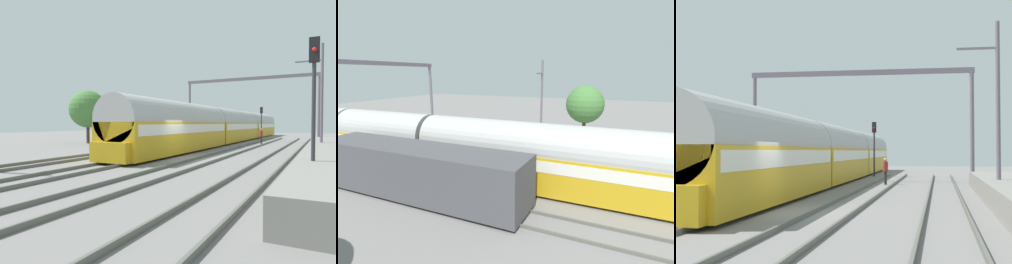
% 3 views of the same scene
% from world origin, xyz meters
% --- Properties ---
extents(ground, '(120.00, 120.00, 0.00)m').
position_xyz_m(ground, '(0.00, 0.00, 0.00)').
color(ground, slate).
extents(track_far_west, '(1.52, 60.00, 0.16)m').
position_xyz_m(track_far_west, '(-5.70, 0.00, 0.08)').
color(track_far_west, '#595A51').
rests_on(track_far_west, ground).
extents(track_west, '(1.51, 60.00, 0.16)m').
position_xyz_m(track_west, '(-1.90, 0.00, 0.08)').
color(track_west, '#595A51').
rests_on(track_west, ground).
extents(track_east, '(1.51, 60.00, 0.16)m').
position_xyz_m(track_east, '(1.90, 0.00, 0.08)').
color(track_east, '#595A51').
rests_on(track_east, ground).
extents(track_far_east, '(1.52, 60.00, 0.16)m').
position_xyz_m(track_far_east, '(5.70, 0.00, 0.08)').
color(track_far_east, '#595A51').
rests_on(track_far_east, ground).
extents(passenger_train, '(2.93, 49.20, 3.82)m').
position_xyz_m(passenger_train, '(-1.90, 19.55, 1.97)').
color(passenger_train, gold).
rests_on(passenger_train, ground).
extents(freight_car, '(2.80, 13.00, 2.70)m').
position_xyz_m(freight_car, '(-5.70, 9.38, 1.47)').
color(freight_car, '#47474C').
rests_on(freight_car, ground).
extents(person_crossing, '(0.36, 0.46, 1.73)m').
position_xyz_m(person_crossing, '(2.06, 16.61, 1.03)').
color(person_crossing, '#292929').
rests_on(person_crossing, ground).
extents(railway_signal_near, '(0.36, 0.30, 5.39)m').
position_xyz_m(railway_signal_near, '(7.97, -5.68, 3.43)').
color(railway_signal_near, '#2D2D33').
rests_on(railway_signal_near, ground).
extents(railway_signal_far, '(0.36, 0.30, 4.66)m').
position_xyz_m(railway_signal_far, '(0.02, 27.72, 3.00)').
color(railway_signal_far, '#2D2D33').
rests_on(railway_signal_far, ground).
extents(catenary_gantry, '(15.80, 0.28, 7.86)m').
position_xyz_m(catenary_gantry, '(0.00, 19.18, 5.86)').
color(catenary_gantry, slate).
rests_on(catenary_gantry, ground).
extents(catenary_pole_east_mid, '(1.90, 0.20, 8.00)m').
position_xyz_m(catenary_pole_east_mid, '(8.05, 6.45, 4.15)').
color(catenary_pole_east_mid, slate).
rests_on(catenary_pole_east_mid, ground).
extents(tree_west_background, '(4.24, 4.24, 6.02)m').
position_xyz_m(tree_west_background, '(-15.66, 8.46, 3.89)').
color(tree_west_background, '#4C3826').
rests_on(tree_west_background, ground).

